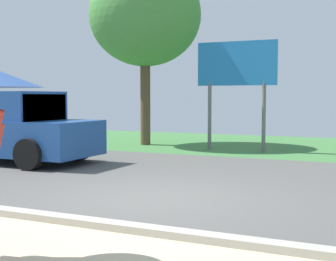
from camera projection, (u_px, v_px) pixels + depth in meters
The scene contains 4 objects.
ground_plane at pixel (210, 175), 11.08m from camera, with size 40.00×22.00×0.20m.
pickup_truck at pixel (5, 129), 13.08m from camera, with size 5.20×2.28×1.88m.
roadside_billboard at pixel (236, 71), 15.50m from camera, with size 2.60×0.12×3.50m.
tree_left_far at pixel (145, 16), 17.35m from camera, with size 4.00×4.00×6.47m.
Camera 1 is at (3.74, -7.42, 1.75)m, focal length 52.01 mm.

